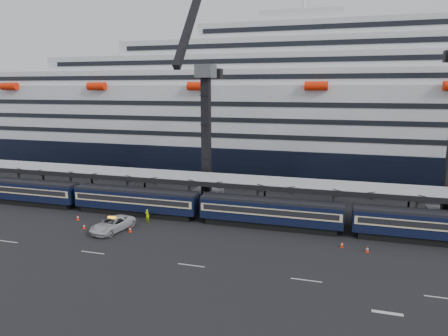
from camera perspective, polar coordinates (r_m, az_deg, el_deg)
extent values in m
plane|color=black|center=(44.82, 14.72, -13.33)|extent=(260.00, 260.00, 0.00)
cube|color=beige|center=(56.27, -28.53, -9.20)|extent=(3.00, 0.15, 0.02)
cube|color=beige|center=(48.89, -18.24, -11.39)|extent=(3.00, 0.15, 0.02)
cube|color=beige|center=(43.62, -4.71, -13.68)|extent=(3.00, 0.15, 0.02)
cube|color=beige|center=(41.27, 11.67, -15.42)|extent=(3.00, 0.15, 0.02)
cube|color=beige|center=(42.33, 28.74, -15.95)|extent=(3.00, 0.15, 0.02)
cube|color=beige|center=(37.96, 22.30, -18.61)|extent=(2.50, 0.40, 0.02)
cube|color=black|center=(72.42, -26.51, -4.25)|extent=(17.48, 2.40, 0.90)
cube|color=black|center=(71.99, -26.63, -2.87)|extent=(19.00, 2.80, 2.70)
cube|color=beige|center=(71.92, -26.66, -2.64)|extent=(18.62, 2.92, 1.05)
cube|color=black|center=(71.91, -26.66, -2.60)|extent=(17.86, 2.98, 0.70)
cube|color=black|center=(71.67, -26.74, -1.71)|extent=(19.00, 2.50, 0.35)
cube|color=black|center=(60.92, -12.42, -6.10)|extent=(17.48, 2.40, 0.90)
cube|color=black|center=(60.41, -12.49, -4.47)|extent=(19.00, 2.80, 2.70)
cube|color=beige|center=(60.33, -12.50, -4.19)|extent=(18.62, 2.92, 1.05)
cube|color=black|center=(60.32, -12.50, -4.15)|extent=(17.86, 2.98, 0.70)
cube|color=black|center=(60.03, -12.55, -3.09)|extent=(19.00, 2.50, 0.35)
cube|color=black|center=(54.58, 6.57, -7.97)|extent=(17.48, 2.40, 0.90)
cube|color=black|center=(54.01, 6.61, -6.17)|extent=(19.00, 2.80, 2.70)
cube|color=beige|center=(53.92, 6.62, -5.86)|extent=(18.62, 2.92, 1.05)
cube|color=black|center=(53.91, 6.62, -5.81)|extent=(17.86, 2.98, 0.70)
cube|color=black|center=(53.58, 6.65, -4.64)|extent=(19.00, 2.50, 0.35)
cube|color=black|center=(55.19, 27.76, -9.03)|extent=(17.48, 2.40, 0.90)
cube|color=black|center=(54.63, 27.94, -7.26)|extent=(19.00, 2.80, 2.70)
cube|color=beige|center=(54.54, 27.97, -6.96)|extent=(18.62, 2.92, 1.05)
cube|color=black|center=(54.53, 27.97, -6.91)|extent=(17.86, 2.98, 0.70)
cube|color=black|center=(54.21, 28.09, -5.75)|extent=(19.00, 2.50, 0.35)
cube|color=#96989E|center=(56.38, 15.42, -2.44)|extent=(130.00, 6.00, 0.25)
cube|color=black|center=(53.54, 15.35, -3.49)|extent=(130.00, 0.25, 0.70)
cube|color=black|center=(59.37, 15.46, -2.05)|extent=(130.00, 0.25, 0.70)
cube|color=black|center=(74.09, -27.18, -2.19)|extent=(0.25, 0.25, 5.40)
cube|color=black|center=(78.12, -24.39, -1.30)|extent=(0.25, 0.25, 5.40)
cube|color=black|center=(67.69, -20.99, -2.86)|extent=(0.25, 0.25, 5.40)
cube|color=black|center=(72.09, -18.33, -1.84)|extent=(0.25, 0.25, 5.40)
cube|color=black|center=(62.26, -13.60, -3.62)|extent=(0.25, 0.25, 5.40)
cube|color=black|center=(67.01, -11.24, -2.45)|extent=(0.25, 0.25, 5.40)
cube|color=black|center=(58.05, -4.96, -4.42)|extent=(0.25, 0.25, 5.40)
cube|color=black|center=(63.12, -3.13, -3.10)|extent=(0.25, 0.25, 5.40)
cube|color=black|center=(55.35, 4.78, -5.21)|extent=(0.25, 0.25, 5.40)
cube|color=black|center=(60.65, 5.84, -3.75)|extent=(0.25, 0.25, 5.40)
cube|color=black|center=(54.38, 15.22, -5.88)|extent=(0.25, 0.25, 5.40)
cube|color=black|center=(59.76, 15.34, -4.33)|extent=(0.25, 0.25, 5.40)
cube|color=black|center=(55.24, 25.70, -6.36)|extent=(0.25, 0.25, 5.40)
cube|color=black|center=(60.54, 24.86, -4.80)|extent=(0.25, 0.25, 5.40)
cube|color=black|center=(88.13, 15.74, 1.17)|extent=(200.00, 28.00, 7.00)
cube|color=silver|center=(87.02, 16.07, 7.33)|extent=(190.00, 26.88, 12.00)
cube|color=silver|center=(86.88, 16.35, 12.27)|extent=(160.00, 24.64, 3.00)
cube|color=black|center=(74.51, 16.33, 12.49)|extent=(153.60, 0.12, 0.90)
cube|color=silver|center=(87.00, 16.46, 14.24)|extent=(124.00, 21.84, 3.00)
cube|color=black|center=(76.05, 16.46, 14.72)|extent=(119.04, 0.12, 0.90)
cube|color=silver|center=(87.23, 16.58, 16.20)|extent=(90.00, 19.04, 3.00)
cube|color=black|center=(77.70, 16.59, 16.86)|extent=(86.40, 0.12, 0.90)
cube|color=silver|center=(87.55, 16.69, 18.16)|extent=(56.00, 16.24, 3.00)
cube|color=black|center=(79.46, 16.72, 18.90)|extent=(53.76, 0.12, 0.90)
cube|color=silver|center=(88.30, 11.27, 19.98)|extent=(16.00, 12.00, 2.50)
cylinder|color=#FF2708|center=(101.22, -28.31, 10.23)|extent=(4.00, 1.60, 1.60)
cylinder|color=#FF2708|center=(87.39, -17.73, 11.06)|extent=(4.00, 1.60, 1.60)
cylinder|color=#FF2708|center=(77.42, -3.77, 11.60)|extent=(4.00, 1.60, 1.60)
cylinder|color=#FF2708|center=(72.94, 13.05, 11.35)|extent=(4.00, 1.60, 1.60)
cube|color=#494C51|center=(65.57, -2.48, -4.08)|extent=(4.50, 4.50, 2.00)
cube|color=black|center=(63.64, -2.56, 4.63)|extent=(1.30, 1.30, 18.00)
cube|color=#494C51|center=(63.26, -2.64, 13.66)|extent=(2.60, 3.20, 2.00)
cube|color=black|center=(58.53, -4.65, 20.62)|extent=(0.90, 12.26, 14.37)
cube|color=black|center=(65.65, -1.91, 13.58)|extent=(0.90, 5.04, 0.90)
cube|color=black|center=(68.04, -1.24, 13.34)|extent=(2.20, 1.60, 1.60)
cube|color=#494C51|center=(63.11, 29.08, -6.16)|extent=(4.50, 4.50, 2.00)
imported|color=#B3B6BB|center=(54.76, -15.67, -7.76)|extent=(4.22, 6.94, 1.80)
imported|color=#B6DD0B|center=(57.30, -10.91, -6.69)|extent=(0.71, 0.53, 1.78)
cube|color=#FF2708|center=(60.86, -20.14, -6.98)|extent=(0.40, 0.40, 0.04)
cone|color=#FF2708|center=(60.74, -20.17, -6.62)|extent=(0.34, 0.34, 0.77)
cylinder|color=white|center=(60.74, -20.17, -6.62)|extent=(0.29, 0.29, 0.13)
cube|color=#FF2708|center=(57.03, -19.36, -8.16)|extent=(0.36, 0.36, 0.04)
cone|color=#FF2708|center=(56.91, -19.38, -7.82)|extent=(0.30, 0.30, 0.67)
cylinder|color=white|center=(56.91, -19.38, -7.82)|extent=(0.25, 0.25, 0.11)
cube|color=#FF2708|center=(54.09, -13.25, -8.87)|extent=(0.40, 0.40, 0.04)
cone|color=#FF2708|center=(53.96, -13.27, -8.47)|extent=(0.34, 0.34, 0.76)
cylinder|color=white|center=(53.96, -13.27, -8.47)|extent=(0.28, 0.28, 0.13)
cube|color=#FF2708|center=(49.42, 19.76, -11.23)|extent=(0.38, 0.38, 0.04)
cone|color=#FF2708|center=(49.28, 19.79, -10.83)|extent=(0.32, 0.32, 0.72)
cylinder|color=white|center=(49.28, 19.79, -10.83)|extent=(0.27, 0.27, 0.12)
cube|color=#FF2708|center=(49.94, 16.47, -10.78)|extent=(0.35, 0.35, 0.04)
cone|color=#FF2708|center=(49.81, 16.50, -10.41)|extent=(0.30, 0.30, 0.67)
cylinder|color=white|center=(49.81, 16.50, -10.41)|extent=(0.25, 0.25, 0.11)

